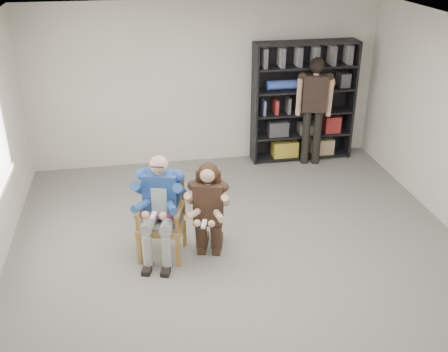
{
  "coord_description": "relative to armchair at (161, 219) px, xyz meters",
  "views": [
    {
      "loc": [
        -1.24,
        -5.14,
        3.87
      ],
      "look_at": [
        -0.2,
        0.6,
        1.05
      ],
      "focal_mm": 42.0,
      "sensor_mm": 36.0,
      "label": 1
    }
  ],
  "objects": [
    {
      "name": "kneeling_woman",
      "position": [
        0.58,
        -0.12,
        0.1
      ],
      "size": [
        0.75,
        0.97,
        1.27
      ],
      "primitive_type": null,
      "rotation": [
        0.0,
        0.0,
        -0.28
      ],
      "color": "#332017",
      "rests_on": "floor"
    },
    {
      "name": "armchair",
      "position": [
        0.0,
        0.0,
        0.0
      ],
      "size": [
        0.76,
        0.74,
        1.07
      ],
      "primitive_type": null,
      "rotation": [
        0.0,
        0.0,
        -0.28
      ],
      "color": "#AC6E30",
      "rests_on": "floor"
    },
    {
      "name": "room_shell",
      "position": [
        1.01,
        -0.58,
        0.87
      ],
      "size": [
        6.0,
        7.0,
        2.8
      ],
      "primitive_type": null,
      "color": "white",
      "rests_on": "ground"
    },
    {
      "name": "floor",
      "position": [
        1.01,
        -0.58,
        -0.53
      ],
      "size": [
        6.0,
        7.0,
        0.01
      ],
      "primitive_type": "cube",
      "color": "slate",
      "rests_on": "ground"
    },
    {
      "name": "seated_man",
      "position": [
        0.0,
        0.0,
        0.16
      ],
      "size": [
        0.8,
        0.96,
        1.38
      ],
      "primitive_type": null,
      "rotation": [
        0.0,
        0.0,
        -0.28
      ],
      "color": "navy",
      "rests_on": "floor"
    },
    {
      "name": "bookshelf",
      "position": [
        2.71,
        2.7,
        0.52
      ],
      "size": [
        1.8,
        0.38,
        2.1
      ],
      "primitive_type": null,
      "color": "black",
      "rests_on": "floor"
    },
    {
      "name": "standing_man",
      "position": [
        2.8,
        2.42,
        0.41
      ],
      "size": [
        0.64,
        0.46,
        1.88
      ],
      "primitive_type": null,
      "rotation": [
        0.0,
        0.0,
        -0.26
      ],
      "color": "black",
      "rests_on": "floor"
    }
  ]
}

